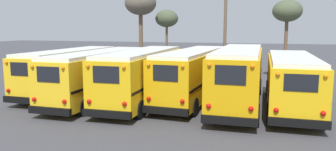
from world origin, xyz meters
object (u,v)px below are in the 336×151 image
object	(u,v)px
school_bus_0	(71,70)
bare_tree_2	(287,12)
school_bus_2	(143,74)
bare_tree_1	(167,19)
bare_tree_0	(141,5)
school_bus_4	(239,75)
utility_pole	(225,26)
school_bus_1	(99,74)
school_bus_3	(194,73)
school_bus_5	(291,80)

from	to	relation	value
school_bus_0	bare_tree_2	world-z (taller)	bare_tree_2
school_bus_2	bare_tree_1	world-z (taller)	bare_tree_1
bare_tree_1	bare_tree_0	bearing A→B (deg)	-120.97
school_bus_4	utility_pole	bearing A→B (deg)	101.18
school_bus_4	bare_tree_2	xyz separation A→B (m)	(2.99, 10.75, 3.98)
bare_tree_0	bare_tree_1	xyz separation A→B (m)	(1.87, 3.12, -1.42)
school_bus_0	bare_tree_0	xyz separation A→B (m)	(0.19, 12.71, 5.24)
school_bus_1	school_bus_4	world-z (taller)	school_bus_4
bare_tree_0	school_bus_3	bearing A→B (deg)	-55.64
school_bus_1	school_bus_4	distance (m)	8.61
school_bus_3	utility_pole	size ratio (longest dim) A/B	1.16
school_bus_1	bare_tree_0	distance (m)	15.09
school_bus_0	school_bus_4	world-z (taller)	school_bus_4
school_bus_1	school_bus_3	distance (m)	5.95
school_bus_2	bare_tree_0	world-z (taller)	bare_tree_0
school_bus_4	bare_tree_1	distance (m)	19.14
school_bus_5	bare_tree_2	xyz separation A→B (m)	(0.13, 10.65, 4.16)
bare_tree_0	school_bus_1	bearing A→B (deg)	-79.14
school_bus_0	bare_tree_2	xyz separation A→B (m)	(14.43, 10.29, 4.16)
school_bus_2	school_bus_0	bearing A→B (deg)	170.21
utility_pole	bare_tree_2	size ratio (longest dim) A/B	1.32
school_bus_2	school_bus_1	bearing A→B (deg)	-175.81
school_bus_5	utility_pole	distance (m)	13.04
school_bus_3	bare_tree_2	world-z (taller)	bare_tree_2
school_bus_5	school_bus_4	bearing A→B (deg)	-178.12
school_bus_2	bare_tree_2	size ratio (longest dim) A/B	1.49
school_bus_0	bare_tree_1	distance (m)	16.41
utility_pole	bare_tree_0	xyz separation A→B (m)	(-8.94, 1.49, 2.22)
school_bus_0	school_bus_1	xyz separation A→B (m)	(2.86, -1.20, 0.01)
school_bus_4	school_bus_0	bearing A→B (deg)	177.70
school_bus_1	bare_tree_1	size ratio (longest dim) A/B	1.58
bare_tree_2	school_bus_2	bearing A→B (deg)	-127.68
school_bus_1	school_bus_2	bearing A→B (deg)	4.19
school_bus_0	school_bus_5	xyz separation A→B (m)	(14.30, -0.37, -0.00)
bare_tree_0	bare_tree_2	xyz separation A→B (m)	(14.23, -2.42, -1.08)
school_bus_1	school_bus_3	world-z (taller)	school_bus_3
school_bus_4	utility_pole	world-z (taller)	utility_pole
school_bus_2	school_bus_5	size ratio (longest dim) A/B	1.06
school_bus_0	school_bus_2	world-z (taller)	school_bus_2
school_bus_2	school_bus_3	xyz separation A→B (m)	(2.86, 1.43, -0.01)
school_bus_3	bare_tree_2	size ratio (longest dim) A/B	1.52
school_bus_1	school_bus_2	size ratio (longest dim) A/B	1.01
school_bus_0	bare_tree_2	distance (m)	18.20
school_bus_1	bare_tree_1	xyz separation A→B (m)	(-0.79, 17.02, 3.81)
school_bus_3	school_bus_5	distance (m)	5.78
school_bus_4	school_bus_5	xyz separation A→B (m)	(2.86, 0.09, -0.18)
school_bus_3	bare_tree_0	bearing A→B (deg)	124.36
school_bus_2	school_bus_4	size ratio (longest dim) A/B	0.98
school_bus_3	utility_pole	xyz separation A→B (m)	(0.55, 10.78, 2.96)
school_bus_5	school_bus_3	bearing A→B (deg)	171.99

